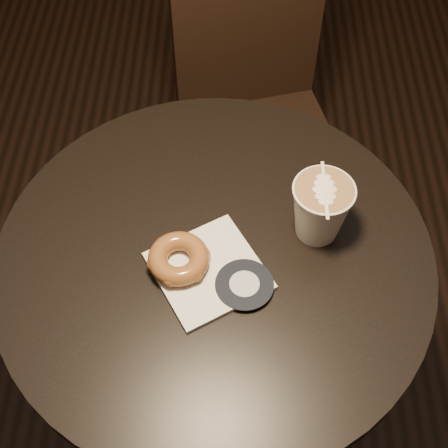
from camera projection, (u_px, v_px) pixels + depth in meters
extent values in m
plane|color=black|center=(218.00, 409.00, 1.60)|extent=(4.50, 4.50, 0.00)
cylinder|color=black|center=(214.00, 257.00, 1.00)|extent=(0.70, 0.70, 0.03)
cylinder|color=black|center=(217.00, 350.00, 1.30)|extent=(0.07, 0.07, 0.70)
cylinder|color=black|center=(218.00, 408.00, 1.59)|extent=(0.44, 0.44, 0.02)
cube|color=black|center=(262.00, 145.00, 1.58)|extent=(0.44, 0.44, 0.04)
cube|color=black|center=(248.00, 19.00, 1.46)|extent=(0.36, 0.13, 0.49)
cylinder|color=black|center=(218.00, 251.00, 1.64)|extent=(0.03, 0.03, 0.41)
cylinder|color=black|center=(328.00, 227.00, 1.68)|extent=(0.03, 0.03, 0.41)
cylinder|color=black|center=(193.00, 164.00, 1.81)|extent=(0.03, 0.03, 0.41)
cylinder|color=black|center=(294.00, 145.00, 1.86)|extent=(0.03, 0.03, 0.41)
cube|color=white|center=(209.00, 271.00, 0.96)|extent=(0.21, 0.21, 0.01)
torus|color=brown|center=(179.00, 258.00, 0.95)|extent=(0.10, 0.10, 0.03)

